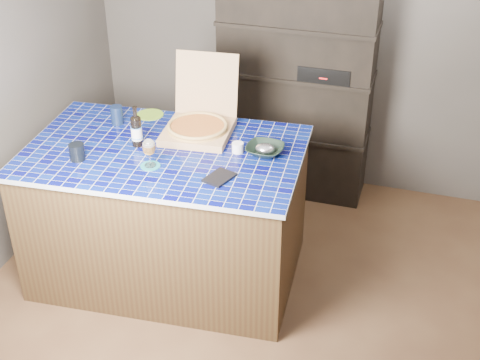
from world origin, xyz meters
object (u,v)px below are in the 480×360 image
(kitchen_island, at_px, (168,213))
(dvd_case, at_px, (219,177))
(bowl, at_px, (265,150))
(pizza_box, at_px, (199,124))
(wine_glass, at_px, (149,148))
(mead_bottle, at_px, (136,130))

(kitchen_island, xyz_separation_m, dvd_case, (0.46, -0.23, 0.50))
(bowl, bearing_deg, dvd_case, -115.53)
(pizza_box, height_order, bowl, pizza_box)
(kitchen_island, height_order, wine_glass, wine_glass)
(kitchen_island, relative_size, wine_glass, 10.14)
(dvd_case, distance_m, bowl, 0.42)
(kitchen_island, bearing_deg, dvd_case, -31.06)
(mead_bottle, relative_size, wine_glass, 1.51)
(dvd_case, bearing_deg, kitchen_island, 171.70)
(pizza_box, bearing_deg, bowl, -21.09)
(mead_bottle, height_order, dvd_case, mead_bottle)
(wine_glass, relative_size, bowl, 0.77)
(kitchen_island, bearing_deg, pizza_box, 60.48)
(kitchen_island, xyz_separation_m, wine_glass, (0.00, -0.22, 0.62))
(kitchen_island, height_order, mead_bottle, mead_bottle)
(mead_bottle, xyz_separation_m, dvd_case, (0.65, -0.24, -0.10))
(wine_glass, height_order, dvd_case, wine_glass)
(kitchen_island, xyz_separation_m, pizza_box, (0.14, 0.29, 0.56))
(wine_glass, relative_size, dvd_case, 0.98)
(mead_bottle, bearing_deg, bowl, 9.04)
(mead_bottle, height_order, bowl, mead_bottle)
(pizza_box, height_order, mead_bottle, pizza_box)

